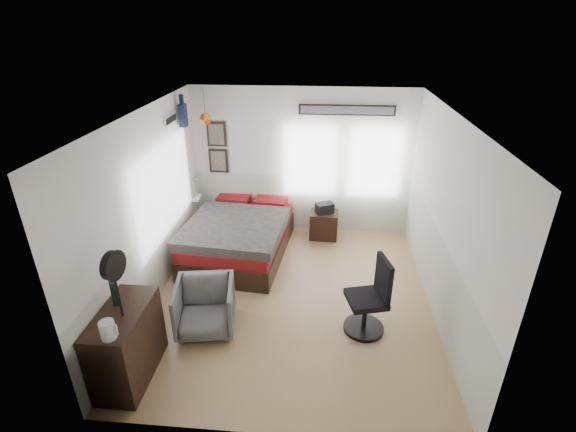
% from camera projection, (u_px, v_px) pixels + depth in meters
% --- Properties ---
extents(ground_plane, '(4.00, 4.50, 0.01)m').
position_uv_depth(ground_plane, '(292.00, 298.00, 6.19)').
color(ground_plane, tan).
extents(room_shell, '(4.02, 4.52, 2.71)m').
position_uv_depth(room_shell, '(288.00, 192.00, 5.66)').
color(room_shell, silver).
rests_on(room_shell, ground_plane).
extents(wall_decor, '(3.55, 1.32, 1.44)m').
position_uv_depth(wall_decor, '(237.00, 124.00, 7.11)').
color(wall_decor, '#352218').
rests_on(wall_decor, room_shell).
extents(bed, '(1.74, 2.32, 0.70)m').
position_uv_depth(bed, '(239.00, 236.00, 7.18)').
color(bed, black).
rests_on(bed, ground_plane).
extents(dresser, '(0.48, 1.00, 0.90)m').
position_uv_depth(dresser, '(127.00, 344.00, 4.68)').
color(dresser, black).
rests_on(dresser, ground_plane).
extents(armchair, '(0.85, 0.87, 0.69)m').
position_uv_depth(armchair, '(205.00, 307.00, 5.44)').
color(armchair, slate).
rests_on(armchair, ground_plane).
extents(nightstand, '(0.53, 0.43, 0.51)m').
position_uv_depth(nightstand, '(324.00, 225.00, 7.77)').
color(nightstand, black).
rests_on(nightstand, ground_plane).
extents(task_chair, '(0.58, 0.58, 1.07)m').
position_uv_depth(task_chair, '(370.00, 302.00, 5.38)').
color(task_chair, black).
rests_on(task_chair, ground_plane).
extents(kettle, '(0.17, 0.15, 0.20)m').
position_uv_depth(kettle, '(108.00, 330.00, 4.08)').
color(kettle, silver).
rests_on(kettle, dresser).
extents(bottle, '(0.08, 0.08, 0.30)m').
position_uv_depth(bottle, '(115.00, 293.00, 4.54)').
color(bottle, black).
rests_on(bottle, dresser).
extents(stand_fan, '(0.13, 0.32, 0.79)m').
position_uv_depth(stand_fan, '(113.00, 267.00, 4.16)').
color(stand_fan, black).
rests_on(stand_fan, dresser).
extents(black_bag, '(0.36, 0.31, 0.18)m').
position_uv_depth(black_bag, '(325.00, 208.00, 7.62)').
color(black_bag, black).
rests_on(black_bag, nightstand).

